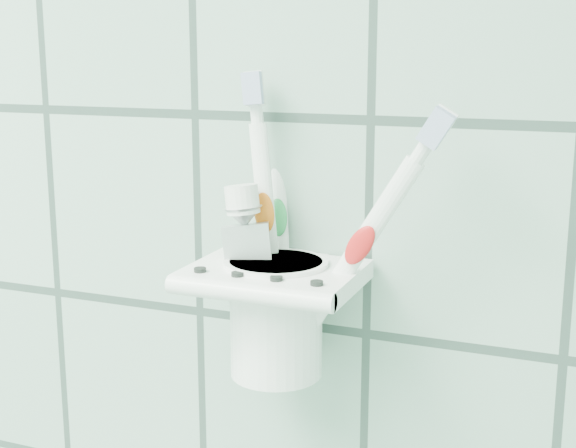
# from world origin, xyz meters

# --- Properties ---
(holder_bracket) EXTENTS (0.12, 0.10, 0.04)m
(holder_bracket) POSITION_xyz_m (0.65, 1.15, 1.30)
(holder_bracket) COLOR white
(holder_bracket) RESTS_ON wall_back
(cup) EXTENTS (0.07, 0.07, 0.09)m
(cup) POSITION_xyz_m (0.65, 1.16, 1.27)
(cup) COLOR white
(cup) RESTS_ON holder_bracket
(toothbrush_pink) EXTENTS (0.04, 0.05, 0.20)m
(toothbrush_pink) POSITION_xyz_m (0.65, 1.17, 1.34)
(toothbrush_pink) COLOR white
(toothbrush_pink) RESTS_ON cup
(toothbrush_blue) EXTENTS (0.04, 0.03, 0.21)m
(toothbrush_blue) POSITION_xyz_m (0.64, 1.17, 1.34)
(toothbrush_blue) COLOR white
(toothbrush_blue) RESTS_ON cup
(toothbrush_orange) EXTENTS (0.10, 0.02, 0.21)m
(toothbrush_orange) POSITION_xyz_m (0.65, 1.15, 1.35)
(toothbrush_orange) COLOR white
(toothbrush_orange) RESTS_ON cup
(toothpaste_tube) EXTENTS (0.05, 0.04, 0.13)m
(toothpaste_tube) POSITION_xyz_m (0.63, 1.15, 1.31)
(toothpaste_tube) COLOR silver
(toothpaste_tube) RESTS_ON cup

